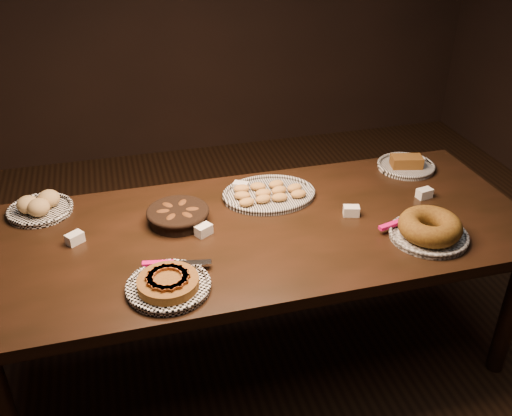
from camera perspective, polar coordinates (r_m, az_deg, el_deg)
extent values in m
plane|color=black|center=(2.94, 0.31, -14.39)|extent=(5.00, 5.00, 0.00)
cube|color=black|center=(2.47, 0.35, -2.46)|extent=(2.40, 1.00, 0.05)
cylinder|color=black|center=(2.42, -23.78, -18.28)|extent=(0.08, 0.08, 0.70)
cylinder|color=black|center=(2.88, 24.06, -9.43)|extent=(0.08, 0.08, 0.70)
cylinder|color=black|center=(2.98, -22.37, -7.42)|extent=(0.08, 0.08, 0.70)
cylinder|color=black|center=(3.36, 16.56, -1.65)|extent=(0.08, 0.08, 0.70)
torus|color=white|center=(2.13, -8.76, -7.61)|extent=(0.32, 0.32, 0.02)
cylinder|color=#552F11|center=(2.13, -8.78, -7.39)|extent=(0.26, 0.26, 0.04)
cube|color=#602B10|center=(2.11, -7.15, -6.80)|extent=(0.03, 0.08, 0.01)
cube|color=#602B10|center=(2.13, -7.31, -6.37)|extent=(0.04, 0.08, 0.01)
cube|color=#602B10|center=(2.15, -7.77, -6.04)|extent=(0.07, 0.07, 0.01)
cube|color=#602B10|center=(2.16, -8.42, -5.89)|extent=(0.08, 0.05, 0.01)
cube|color=#602B10|center=(2.16, -9.15, -5.92)|extent=(0.08, 0.03, 0.01)
cube|color=#602B10|center=(2.15, -9.83, -6.14)|extent=(0.08, 0.06, 0.01)
cube|color=#602B10|center=(2.14, -10.31, -6.51)|extent=(0.06, 0.08, 0.01)
cube|color=#602B10|center=(2.12, -10.51, -6.95)|extent=(0.03, 0.08, 0.01)
cube|color=#602B10|center=(2.09, -10.38, -7.39)|extent=(0.04, 0.08, 0.01)
cube|color=#602B10|center=(2.08, -9.94, -7.74)|extent=(0.07, 0.07, 0.01)
cube|color=#602B10|center=(2.06, -9.26, -7.91)|extent=(0.08, 0.05, 0.01)
cube|color=#602B10|center=(2.06, -8.49, -7.88)|extent=(0.08, 0.03, 0.01)
cube|color=#602B10|center=(2.07, -7.80, -7.64)|extent=(0.08, 0.06, 0.01)
cube|color=#602B10|center=(2.09, -7.32, -7.25)|extent=(0.06, 0.08, 0.01)
cube|color=#E80B6C|center=(2.23, -9.77, -5.50)|extent=(0.12, 0.05, 0.02)
cube|color=silver|center=(2.22, -6.41, -5.47)|extent=(0.15, 0.06, 0.00)
torus|color=black|center=(2.68, 1.31, 1.51)|extent=(0.36, 0.36, 0.02)
ellipsoid|color=#AC6932|center=(2.59, -0.94, 0.59)|extent=(0.08, 0.06, 0.04)
ellipsoid|color=#AC6932|center=(2.61, 0.71, 0.92)|extent=(0.08, 0.06, 0.04)
ellipsoid|color=#AC6932|center=(2.63, 2.38, 1.09)|extent=(0.08, 0.05, 0.04)
ellipsoid|color=#AC6932|center=(2.66, 4.28, 1.43)|extent=(0.08, 0.05, 0.04)
ellipsoid|color=#AC6932|center=(2.64, -1.38, 1.27)|extent=(0.09, 0.07, 0.04)
ellipsoid|color=#AC6932|center=(2.66, 0.72, 1.51)|extent=(0.08, 0.05, 0.04)
ellipsoid|color=#AC6932|center=(2.69, 2.30, 1.80)|extent=(0.09, 0.07, 0.04)
ellipsoid|color=#AC6932|center=(2.71, 3.88, 2.04)|extent=(0.09, 0.07, 0.04)
ellipsoid|color=#AC6932|center=(2.70, -1.46, 1.96)|extent=(0.08, 0.05, 0.04)
ellipsoid|color=#AC6932|center=(2.72, 0.19, 2.17)|extent=(0.09, 0.07, 0.04)
ellipsoid|color=#AC6932|center=(2.74, 2.04, 2.41)|extent=(0.08, 0.06, 0.04)
torus|color=black|center=(2.49, 16.88, -2.48)|extent=(0.33, 0.33, 0.02)
torus|color=brown|center=(2.47, 17.01, -1.75)|extent=(0.34, 0.34, 0.09)
cube|color=#E80B6C|center=(2.49, 13.34, -1.65)|extent=(0.12, 0.05, 0.02)
cube|color=silver|center=(2.57, 15.48, -0.94)|extent=(0.15, 0.07, 0.00)
cylinder|color=black|center=(2.51, -7.79, -0.77)|extent=(0.31, 0.31, 0.06)
torus|color=black|center=(2.50, -7.83, -0.36)|extent=(0.27, 0.27, 0.02)
ellipsoid|color=#34190A|center=(2.49, -6.37, -0.34)|extent=(0.09, 0.06, 0.04)
ellipsoid|color=#34190A|center=(2.55, -7.35, 0.30)|extent=(0.08, 0.09, 0.04)
ellipsoid|color=#34190A|center=(2.54, -8.81, 0.06)|extent=(0.08, 0.09, 0.04)
ellipsoid|color=#34190A|center=(2.50, -9.27, -0.56)|extent=(0.08, 0.05, 0.04)
ellipsoid|color=#34190A|center=(2.45, -8.48, -1.13)|extent=(0.08, 0.09, 0.04)
ellipsoid|color=#34190A|center=(2.46, -6.88, -0.94)|extent=(0.08, 0.09, 0.04)
torus|color=white|center=(2.74, -20.79, -0.06)|extent=(0.29, 0.29, 0.02)
ellipsoid|color=#A1854A|center=(2.72, -21.84, 0.32)|extent=(0.10, 0.10, 0.08)
ellipsoid|color=#A1854A|center=(2.74, -20.01, 0.90)|extent=(0.10, 0.10, 0.08)
ellipsoid|color=#A1854A|center=(2.68, -20.92, 0.06)|extent=(0.10, 0.10, 0.08)
torus|color=black|center=(3.05, 14.77, 4.19)|extent=(0.29, 0.29, 0.02)
cube|color=#552F11|center=(3.04, 14.82, 4.52)|extent=(0.17, 0.12, 0.06)
cube|color=white|center=(2.41, -5.25, -2.22)|extent=(0.08, 0.07, 0.04)
cube|color=white|center=(2.73, -1.54, 2.13)|extent=(0.08, 0.07, 0.04)
cube|color=white|center=(2.57, 9.51, -0.29)|extent=(0.08, 0.06, 0.04)
cube|color=white|center=(2.47, -17.66, -2.90)|extent=(0.08, 0.08, 0.04)
cube|color=white|center=(2.79, 16.49, 1.42)|extent=(0.08, 0.06, 0.04)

